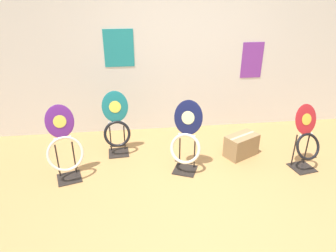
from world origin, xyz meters
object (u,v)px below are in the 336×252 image
at_px(toilet_seat_display_crimson_swirl, 306,139).
at_px(toilet_seat_display_teal_sax, 117,126).
at_px(toilet_seat_display_navy_moon, 186,140).
at_px(toilet_seat_display_purple_note, 64,145).
at_px(storage_box, 241,145).

height_order(toilet_seat_display_crimson_swirl, toilet_seat_display_teal_sax, toilet_seat_display_teal_sax).
distance_m(toilet_seat_display_teal_sax, toilet_seat_display_navy_moon, 1.03).
distance_m(toilet_seat_display_purple_note, toilet_seat_display_teal_sax, 0.81).
bearing_deg(toilet_seat_display_navy_moon, toilet_seat_display_teal_sax, 148.17).
distance_m(toilet_seat_display_crimson_swirl, toilet_seat_display_teal_sax, 2.48).
distance_m(toilet_seat_display_teal_sax, storage_box, 1.75).
bearing_deg(toilet_seat_display_teal_sax, toilet_seat_display_navy_moon, -31.83).
bearing_deg(toilet_seat_display_crimson_swirl, toilet_seat_display_navy_moon, 175.11).
height_order(toilet_seat_display_teal_sax, toilet_seat_display_navy_moon, toilet_seat_display_navy_moon).
xyz_separation_m(toilet_seat_display_crimson_swirl, storage_box, (-0.68, 0.39, -0.25)).
bearing_deg(storage_box, toilet_seat_display_navy_moon, -162.65).
xyz_separation_m(toilet_seat_display_crimson_swirl, toilet_seat_display_teal_sax, (-2.39, 0.67, 0.02)).
relative_size(toilet_seat_display_crimson_swirl, storage_box, 1.62).
bearing_deg(storage_box, toilet_seat_display_teal_sax, 170.58).
height_order(toilet_seat_display_crimson_swirl, toilet_seat_display_navy_moon, toilet_seat_display_navy_moon).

